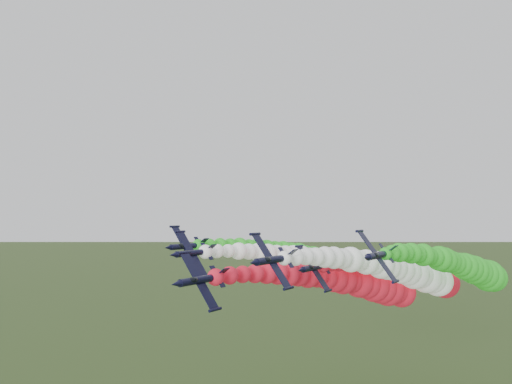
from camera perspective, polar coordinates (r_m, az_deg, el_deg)
jet_lead at (r=117.53m, az=12.31°, el=-10.34°), size 13.50×82.22×18.30m
jet_inner_left at (r=134.20m, az=9.45°, el=-8.40°), size 13.67×82.38×18.46m
jet_inner_right at (r=121.65m, az=16.79°, el=-8.78°), size 13.70×82.42×18.50m
jet_outer_left at (r=140.58m, az=8.16°, el=-7.85°), size 13.84×82.55×18.63m
jet_outer_right at (r=132.59m, az=23.25°, el=-8.11°), size 13.57×82.28×18.36m
jet_trail at (r=141.24m, az=18.26°, el=-9.16°), size 14.04×82.75×18.83m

